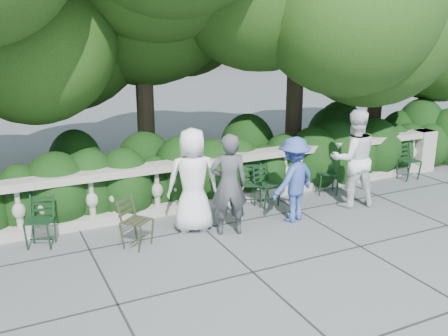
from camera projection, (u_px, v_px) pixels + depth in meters
name	position (u px, v px, depth m)	size (l,w,h in m)	color
ground	(250.00, 240.00, 8.36)	(90.00, 90.00, 0.00)	#53565B
balustrade	(206.00, 183.00, 9.78)	(12.00, 0.44, 1.00)	#9E998E
shrub_hedge	(184.00, 189.00, 10.95)	(15.00, 2.60, 1.70)	black
tree_canopy	(208.00, 0.00, 10.29)	(15.04, 6.52, 6.78)	#3F3023
chair_a	(39.00, 250.00, 8.00)	(0.44, 0.48, 0.84)	black
chair_c	(251.00, 208.00, 9.82)	(0.44, 0.48, 0.84)	black
chair_d	(271.00, 208.00, 9.82)	(0.44, 0.48, 0.84)	black
chair_e	(328.00, 196.00, 10.50)	(0.44, 0.48, 0.84)	black
chair_f	(412.00, 181.00, 11.49)	(0.44, 0.48, 0.84)	black
chair_weathered	(145.00, 248.00, 8.07)	(0.44, 0.48, 0.84)	black
person_businessman	(193.00, 180.00, 8.55)	(0.89, 0.58, 1.82)	white
person_woman_grey	(229.00, 185.00, 8.41)	(0.64, 0.42, 1.76)	#414247
person_casual_man	(353.00, 158.00, 9.71)	(0.94, 0.73, 1.92)	white
person_older_blue	(294.00, 180.00, 9.00)	(1.01, 0.58, 1.57)	#364FA4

